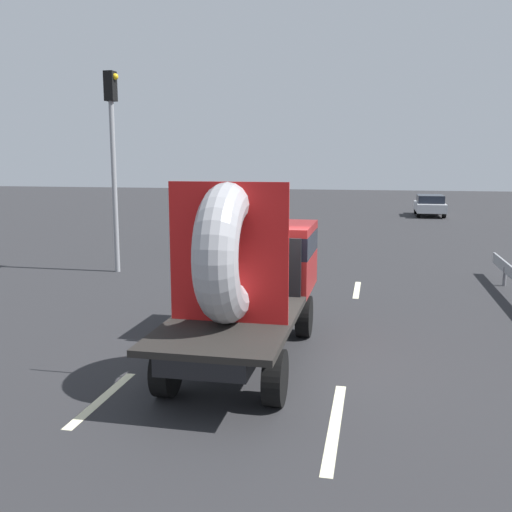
{
  "coord_description": "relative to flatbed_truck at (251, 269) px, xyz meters",
  "views": [
    {
      "loc": [
        1.94,
        -9.89,
        3.62
      ],
      "look_at": [
        -0.3,
        0.85,
        1.78
      ],
      "focal_mm": 40.73,
      "sensor_mm": 36.0,
      "label": 1
    }
  ],
  "objects": [
    {
      "name": "traffic_light",
      "position": [
        -5.95,
        6.93,
        2.46
      ],
      "size": [
        0.42,
        0.36,
        6.29
      ],
      "color": "gray",
      "rests_on": "ground_plane"
    },
    {
      "name": "lane_dash_left_far",
      "position": [
        -1.77,
        5.54,
        -1.6
      ],
      "size": [
        0.16,
        2.76,
        0.01
      ],
      "primitive_type": "cube",
      "rotation": [
        0.0,
        0.0,
        1.57
      ],
      "color": "beige",
      "rests_on": "ground_plane"
    },
    {
      "name": "lane_dash_right_near",
      "position": [
        1.77,
        -2.74,
        -1.6
      ],
      "size": [
        0.16,
        2.79,
        0.01
      ],
      "primitive_type": "cube",
      "rotation": [
        0.0,
        0.0,
        1.57
      ],
      "color": "beige",
      "rests_on": "ground_plane"
    },
    {
      "name": "oncoming_car",
      "position": [
        5.57,
        28.44,
        -0.88
      ],
      "size": [
        1.77,
        4.12,
        1.34
      ],
      "color": "black",
      "rests_on": "ground_plane"
    },
    {
      "name": "ground_plane",
      "position": [
        0.3,
        -0.41,
        -1.61
      ],
      "size": [
        120.0,
        120.0,
        0.0
      ],
      "primitive_type": "plane",
      "color": "#28282B"
    },
    {
      "name": "flatbed_truck",
      "position": [
        0.0,
        0.0,
        0.0
      ],
      "size": [
        2.02,
        5.51,
        3.28
      ],
      "color": "black",
      "rests_on": "ground_plane"
    },
    {
      "name": "distant_sedan",
      "position": [
        -3.54,
        12.34,
        -0.88
      ],
      "size": [
        1.77,
        4.13,
        1.35
      ],
      "color": "black",
      "rests_on": "ground_plane"
    },
    {
      "name": "lane_dash_right_far",
      "position": [
        1.77,
        5.8,
        -1.6
      ],
      "size": [
        0.16,
        2.14,
        0.01
      ],
      "primitive_type": "cube",
      "rotation": [
        0.0,
        0.0,
        1.57
      ],
      "color": "beige",
      "rests_on": "ground_plane"
    },
    {
      "name": "lane_dash_left_near",
      "position": [
        -1.77,
        -2.58,
        -1.6
      ],
      "size": [
        0.16,
        2.13,
        0.01
      ],
      "primitive_type": "cube",
      "rotation": [
        0.0,
        0.0,
        1.57
      ],
      "color": "beige",
      "rests_on": "ground_plane"
    }
  ]
}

